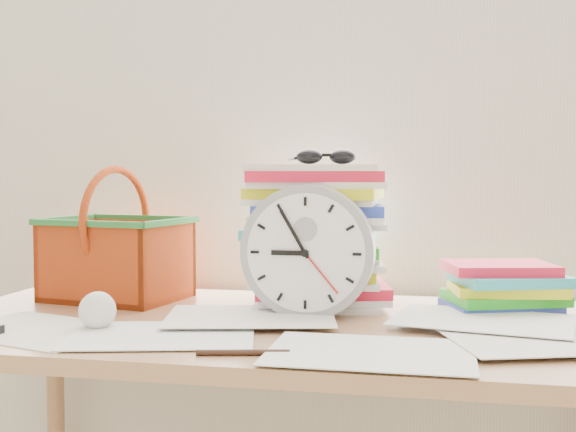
% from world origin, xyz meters
% --- Properties ---
extents(curtain, '(2.40, 0.01, 2.50)m').
position_xyz_m(curtain, '(0.00, 1.98, 1.30)').
color(curtain, silver).
rests_on(curtain, room_shell).
extents(desk, '(1.40, 0.70, 0.75)m').
position_xyz_m(desk, '(0.00, 1.60, 0.68)').
color(desk, '#A3724C').
rests_on(desk, ground).
extents(paper_stack, '(0.34, 0.29, 0.31)m').
position_xyz_m(paper_stack, '(0.05, 1.78, 0.90)').
color(paper_stack, white).
rests_on(paper_stack, desk).
extents(clock, '(0.27, 0.05, 0.27)m').
position_xyz_m(clock, '(0.06, 1.64, 0.88)').
color(clock, '#939495').
rests_on(clock, desk).
extents(sunglasses, '(0.17, 0.16, 0.04)m').
position_xyz_m(sunglasses, '(0.08, 1.72, 1.08)').
color(sunglasses, black).
rests_on(sunglasses, paper_stack).
extents(book_stack, '(0.28, 0.24, 0.10)m').
position_xyz_m(book_stack, '(0.45, 1.78, 0.80)').
color(book_stack, white).
rests_on(book_stack, desk).
extents(basket, '(0.34, 0.28, 0.30)m').
position_xyz_m(basket, '(-0.41, 1.77, 0.90)').
color(basket, '#BE4212').
rests_on(basket, desk).
extents(crumpled_ball, '(0.07, 0.07, 0.07)m').
position_xyz_m(crumpled_ball, '(-0.31, 1.46, 0.79)').
color(crumpled_ball, white).
rests_on(crumpled_ball, desk).
extents(pen, '(0.15, 0.04, 0.01)m').
position_xyz_m(pen, '(0.01, 1.32, 0.75)').
color(pen, black).
rests_on(pen, desk).
extents(scattered_papers, '(1.26, 0.42, 0.02)m').
position_xyz_m(scattered_papers, '(0.00, 1.60, 0.76)').
color(scattered_papers, white).
rests_on(scattered_papers, desk).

